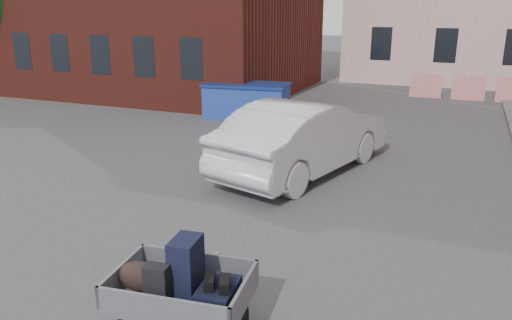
% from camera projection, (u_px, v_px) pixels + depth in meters
% --- Properties ---
extents(ground, '(120.00, 120.00, 0.00)m').
position_uv_depth(ground, '(214.00, 217.00, 9.32)').
color(ground, '#38383A').
rests_on(ground, ground).
extents(far_building, '(6.00, 6.00, 8.00)m').
position_uv_depth(far_building, '(103.00, 3.00, 34.92)').
color(far_building, maroon).
rests_on(far_building, ground).
extents(barriers, '(4.70, 0.18, 1.00)m').
position_uv_depth(barriers, '(468.00, 88.00, 20.84)').
color(barriers, red).
rests_on(barriers, ground).
extents(trailer, '(1.73, 1.89, 1.20)m').
position_uv_depth(trailer, '(181.00, 286.00, 5.92)').
color(trailer, black).
rests_on(trailer, ground).
extents(dumpster, '(3.09, 1.87, 1.22)m').
position_uv_depth(dumpster, '(247.00, 100.00, 17.47)').
color(dumpster, '#213EA0').
rests_on(dumpster, ground).
extents(silver_car, '(3.12, 5.51, 1.72)m').
position_uv_depth(silver_car, '(305.00, 136.00, 11.68)').
color(silver_car, '#BABCC2').
rests_on(silver_car, ground).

